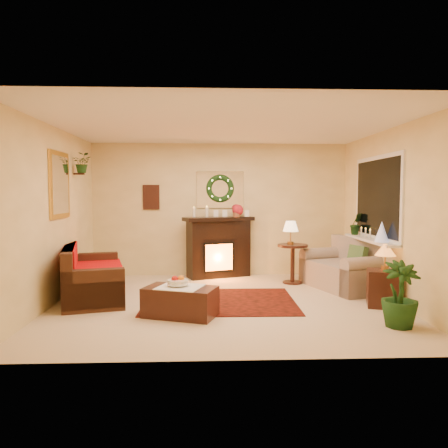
{
  "coord_description": "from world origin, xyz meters",
  "views": [
    {
      "loc": [
        -0.28,
        -6.38,
        1.62
      ],
      "look_at": [
        0.0,
        0.35,
        1.15
      ],
      "focal_mm": 35.0,
      "sensor_mm": 36.0,
      "label": 1
    }
  ],
  "objects_px": {
    "side_table_round": "(292,265)",
    "end_table_square": "(383,288)",
    "fireplace": "(219,249)",
    "loveseat": "(343,264)",
    "sofa": "(93,270)",
    "coffee_table": "(180,301)"
  },
  "relations": [
    {
      "from": "fireplace",
      "to": "end_table_square",
      "type": "height_order",
      "value": "fireplace"
    },
    {
      "from": "sofa",
      "to": "fireplace",
      "type": "relative_size",
      "value": 1.59
    },
    {
      "from": "side_table_round",
      "to": "end_table_square",
      "type": "xyz_separation_m",
      "value": [
        0.98,
        -1.67,
        -0.06
      ]
    },
    {
      "from": "side_table_round",
      "to": "end_table_square",
      "type": "bearing_deg",
      "value": -59.58
    },
    {
      "from": "sofa",
      "to": "end_table_square",
      "type": "distance_m",
      "value": 4.36
    },
    {
      "from": "sofa",
      "to": "side_table_round",
      "type": "distance_m",
      "value": 3.45
    },
    {
      "from": "side_table_round",
      "to": "loveseat",
      "type": "bearing_deg",
      "value": -31.05
    },
    {
      "from": "sofa",
      "to": "loveseat",
      "type": "relative_size",
      "value": 1.29
    },
    {
      "from": "fireplace",
      "to": "loveseat",
      "type": "xyz_separation_m",
      "value": [
        2.09,
        -1.14,
        -0.13
      ]
    },
    {
      "from": "fireplace",
      "to": "end_table_square",
      "type": "bearing_deg",
      "value": -66.09
    },
    {
      "from": "sofa",
      "to": "coffee_table",
      "type": "xyz_separation_m",
      "value": [
        1.42,
        -1.12,
        -0.22
      ]
    },
    {
      "from": "loveseat",
      "to": "side_table_round",
      "type": "height_order",
      "value": "loveseat"
    },
    {
      "from": "coffee_table",
      "to": "end_table_square",
      "type": "bearing_deg",
      "value": 27.27
    },
    {
      "from": "fireplace",
      "to": "sofa",
      "type": "bearing_deg",
      "value": -161.75
    },
    {
      "from": "loveseat",
      "to": "coffee_table",
      "type": "distance_m",
      "value": 3.12
    },
    {
      "from": "end_table_square",
      "to": "coffee_table",
      "type": "height_order",
      "value": "end_table_square"
    },
    {
      "from": "fireplace",
      "to": "end_table_square",
      "type": "relative_size",
      "value": 2.28
    },
    {
      "from": "side_table_round",
      "to": "coffee_table",
      "type": "xyz_separation_m",
      "value": [
        -1.9,
        -2.06,
        -0.12
      ]
    },
    {
      "from": "side_table_round",
      "to": "sofa",
      "type": "bearing_deg",
      "value": -164.24
    },
    {
      "from": "loveseat",
      "to": "side_table_round",
      "type": "bearing_deg",
      "value": 130.57
    },
    {
      "from": "loveseat",
      "to": "coffee_table",
      "type": "bearing_deg",
      "value": -167.64
    },
    {
      "from": "fireplace",
      "to": "coffee_table",
      "type": "xyz_separation_m",
      "value": [
        -0.59,
        -2.73,
        -0.34
      ]
    }
  ]
}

